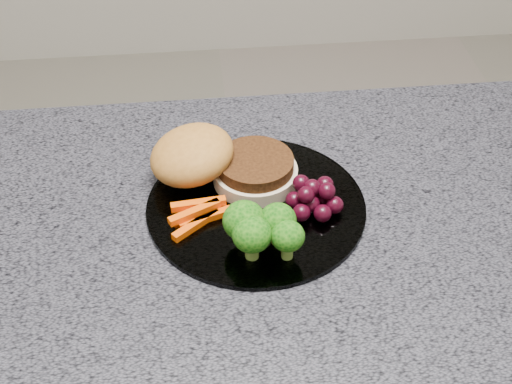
# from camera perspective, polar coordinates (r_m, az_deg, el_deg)

# --- Properties ---
(countertop) EXTENTS (1.20, 0.60, 0.04)m
(countertop) POSITION_cam_1_polar(r_m,az_deg,el_deg) (0.82, 3.93, -4.94)
(countertop) COLOR #494851
(countertop) RESTS_ON island_cabinet
(plate) EXTENTS (0.26, 0.26, 0.01)m
(plate) POSITION_cam_1_polar(r_m,az_deg,el_deg) (0.85, 0.00, -1.17)
(plate) COLOR white
(plate) RESTS_ON countertop
(burger) EXTENTS (0.19, 0.12, 0.06)m
(burger) POSITION_cam_1_polar(r_m,az_deg,el_deg) (0.87, -3.34, 2.31)
(burger) COLOR beige
(burger) RESTS_ON plate
(carrot_sticks) EXTENTS (0.07, 0.06, 0.02)m
(carrot_sticks) POSITION_cam_1_polar(r_m,az_deg,el_deg) (0.82, -4.65, -1.78)
(carrot_sticks) COLOR #F04D04
(carrot_sticks) RESTS_ON plate
(broccoli) EXTENTS (0.09, 0.07, 0.06)m
(broccoli) POSITION_cam_1_polar(r_m,az_deg,el_deg) (0.77, 0.40, -2.86)
(broccoli) COLOR olive
(broccoli) RESTS_ON plate
(grape_bunch) EXTENTS (0.07, 0.07, 0.04)m
(grape_bunch) POSITION_cam_1_polar(r_m,az_deg,el_deg) (0.83, 4.66, -0.40)
(grape_bunch) COLOR black
(grape_bunch) RESTS_ON plate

